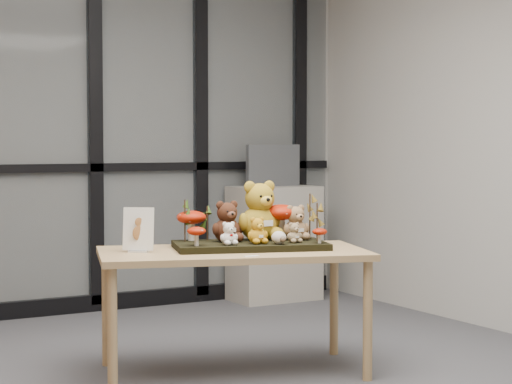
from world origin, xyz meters
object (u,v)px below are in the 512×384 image
bear_tan_back (296,221)px  plush_cream_hedgehog (279,237)px  bear_beige_small (294,231)px  display_table (233,263)px  bear_small_yellow (257,229)px  mushroom_back_right (281,220)px  diorama_tray (250,245)px  bear_pooh_yellow (259,207)px  bear_white_bow (229,232)px  mushroom_front_left (197,235)px  sign_holder (138,232)px  monitor (273,165)px  mushroom_front_right (320,235)px  bear_brown_medium (227,219)px  cabinet (274,243)px  mushroom_back_left (191,224)px

bear_tan_back → plush_cream_hedgehog: bear_tan_back is taller
bear_beige_small → display_table: bearing=176.8°
display_table → bear_small_yellow: bear_small_yellow is taller
bear_beige_small → mushroom_back_right: 0.19m
diorama_tray → bear_tan_back: 0.30m
display_table → bear_pooh_yellow: (0.22, 0.10, 0.28)m
bear_small_yellow → plush_cream_hedgehog: bear_small_yellow is taller
bear_pooh_yellow → diorama_tray: bearing=-125.0°
bear_tan_back → bear_white_bow: (-0.44, -0.04, -0.04)m
bear_tan_back → mushroom_front_left: size_ratio=1.94×
sign_holder → monitor: (1.83, 1.71, 0.29)m
bear_beige_small → mushroom_back_right: mushroom_back_right is taller
mushroom_front_right → plush_cream_hedgehog: bearing=162.5°
mushroom_front_left → bear_brown_medium: bearing=24.7°
mushroom_front_left → monitor: monitor is taller
bear_tan_back → plush_cream_hedgehog: 0.25m
display_table → plush_cream_hedgehog: 0.28m
bear_pooh_yellow → bear_brown_medium: size_ratio=1.47×
diorama_tray → bear_small_yellow: (-0.01, -0.09, 0.10)m
bear_pooh_yellow → cabinet: bear_pooh_yellow is taller
mushroom_back_right → cabinet: 2.09m
bear_tan_back → bear_small_yellow: bearing=-149.5°
bear_small_yellow → sign_holder: bearing=175.6°
bear_tan_back → bear_beige_small: (-0.08, -0.11, -0.05)m
bear_tan_back → sign_holder: (-0.86, 0.17, -0.04)m
bear_small_yellow → bear_white_bow: (-0.16, 0.02, -0.01)m
bear_tan_back → bear_small_yellow: (-0.28, -0.06, -0.03)m
mushroom_front_right → bear_small_yellow: bearing=154.7°
mushroom_back_right → sign_holder: size_ratio=0.91×
bear_small_yellow → mushroom_back_right: size_ratio=0.73×
bear_pooh_yellow → cabinet: bearing=74.7°
cabinet → mushroom_front_left: bearing=-130.3°
bear_beige_small → mushroom_front_right: (0.10, -0.09, -0.02)m
display_table → mushroom_back_left: 0.34m
cabinet → bear_brown_medium: bearing=-127.4°
diorama_tray → cabinet: size_ratio=0.91×
bear_tan_back → sign_holder: size_ratio=0.91×
mushroom_back_left → mushroom_back_right: bearing=-21.5°
bear_brown_medium → sign_holder: bearing=-169.0°
bear_white_bow → sign_holder: size_ratio=0.58×
mushroom_front_left → display_table: bearing=-0.1°
sign_holder → monitor: size_ratio=0.51×
mushroom_back_left → sign_holder: 0.36m
plush_cream_hedgehog → mushroom_front_right: (0.21, -0.07, 0.01)m
mushroom_front_right → sign_holder: sign_holder is taller
bear_small_yellow → bear_white_bow: bear_small_yellow is taller
display_table → monitor: size_ratio=3.39×
mushroom_back_right → mushroom_front_left: size_ratio=1.94×
mushroom_back_left → sign_holder: bearing=-166.6°
diorama_tray → bear_beige_small: (0.19, -0.14, 0.08)m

